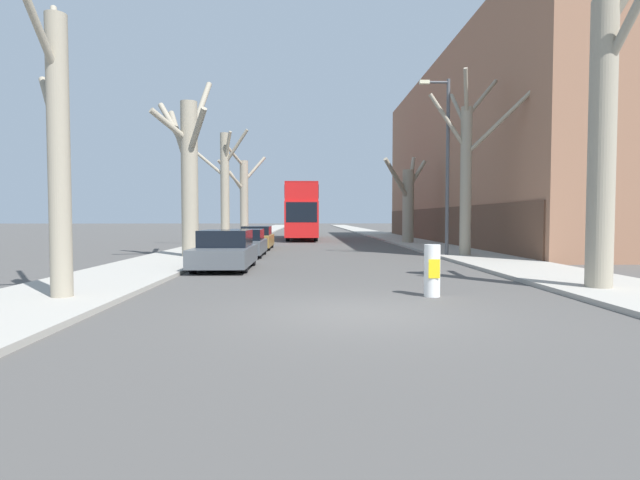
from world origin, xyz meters
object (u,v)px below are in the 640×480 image
(street_tree_left_3, at_px, (243,195))
(lamp_post, at_px, (446,159))
(street_tree_right_0, at_px, (606,131))
(traffic_bollard, at_px, (432,271))
(street_tree_left_1, at_px, (189,169))
(street_tree_left_0, at_px, (58,145))
(parked_car_0, at_px, (225,251))
(double_decker_bus, at_px, (302,209))
(parked_car_2, at_px, (257,238))
(street_tree_left_2, at_px, (224,185))
(street_tree_right_1, at_px, (467,168))
(parked_car_1, at_px, (245,243))
(street_tree_right_2, at_px, (408,201))

(street_tree_left_3, height_order, lamp_post, lamp_post)
(street_tree_left_3, bearing_deg, lamp_post, -59.78)
(street_tree_right_0, distance_m, traffic_bollard, 5.44)
(traffic_bollard, bearing_deg, street_tree_left_1, 126.45)
(street_tree_left_3, xyz_separation_m, traffic_bollard, (8.21, -31.44, -3.14))
(street_tree_left_0, height_order, traffic_bollard, street_tree_left_0)
(street_tree_left_0, relative_size, street_tree_left_3, 0.92)
(parked_car_0, height_order, lamp_post, lamp_post)
(lamp_post, distance_m, traffic_bollard, 12.52)
(street_tree_left_1, xyz_separation_m, traffic_bollard, (8.04, -10.89, -3.33))
(double_decker_bus, distance_m, lamp_post, 20.28)
(parked_car_2, bearing_deg, street_tree_left_3, 100.07)
(street_tree_left_3, xyz_separation_m, street_tree_right_0, (12.50, -30.90, 0.16))
(street_tree_left_2, distance_m, traffic_bollard, 22.64)
(street_tree_right_1, bearing_deg, street_tree_left_2, 141.91)
(street_tree_left_2, xyz_separation_m, street_tree_right_0, (12.39, -20.35, 0.00))
(street_tree_right_1, xyz_separation_m, traffic_bollard, (-4.39, -11.09, -3.45))
(street_tree_left_2, xyz_separation_m, street_tree_right_1, (12.49, -9.79, 0.15))
(street_tree_left_2, distance_m, parked_car_2, 5.21)
(double_decker_bus, bearing_deg, parked_car_1, -97.91)
(double_decker_bus, height_order, traffic_bollard, double_decker_bus)
(street_tree_left_2, height_order, street_tree_right_1, street_tree_right_1)
(double_decker_bus, relative_size, traffic_bollard, 9.55)
(street_tree_left_3, height_order, parked_car_2, street_tree_left_3)
(street_tree_right_2, height_order, traffic_bollard, street_tree_right_2)
(parked_car_2, bearing_deg, street_tree_right_1, -32.58)
(street_tree_right_1, distance_m, parked_car_1, 10.75)
(street_tree_left_2, xyz_separation_m, street_tree_right_2, (12.20, 1.93, -0.92))
(street_tree_left_0, xyz_separation_m, street_tree_right_0, (12.46, 1.01, 0.55))
(parked_car_1, distance_m, lamp_post, 10.04)
(street_tree_left_0, bearing_deg, traffic_bollard, 3.33)
(parked_car_1, distance_m, parked_car_2, 5.43)
(street_tree_left_3, bearing_deg, parked_car_0, -84.40)
(street_tree_right_1, distance_m, traffic_bollard, 12.42)
(street_tree_left_1, xyz_separation_m, parked_car_2, (2.30, 6.67, -3.30))
(street_tree_left_2, height_order, street_tree_right_2, street_tree_left_2)
(street_tree_left_0, height_order, street_tree_right_2, street_tree_left_0)
(street_tree_right_0, relative_size, street_tree_right_2, 1.40)
(street_tree_left_2, distance_m, street_tree_left_3, 10.56)
(street_tree_right_2, bearing_deg, street_tree_right_1, -88.57)
(parked_car_0, xyz_separation_m, parked_car_2, (0.00, 11.24, -0.01))
(parked_car_0, xyz_separation_m, lamp_post, (9.22, 5.05, 3.86))
(street_tree_left_3, relative_size, parked_car_0, 1.85)
(street_tree_left_0, relative_size, street_tree_right_2, 1.16)
(street_tree_right_1, bearing_deg, parked_car_2, 147.42)
(street_tree_left_2, relative_size, street_tree_right_1, 0.89)
(street_tree_right_1, distance_m, street_tree_right_2, 11.77)
(street_tree_left_1, distance_m, parked_car_0, 6.08)
(parked_car_1, xyz_separation_m, lamp_post, (9.22, -0.76, 3.90))
(street_tree_left_2, height_order, parked_car_0, street_tree_left_2)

